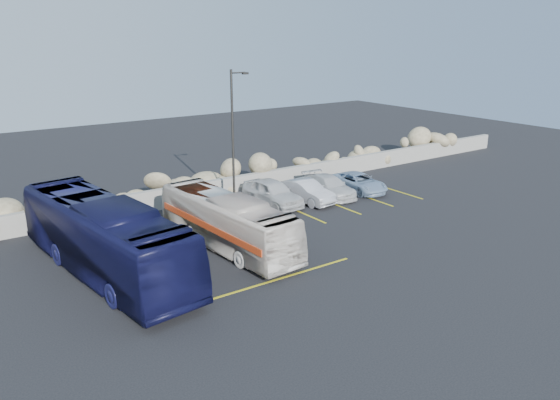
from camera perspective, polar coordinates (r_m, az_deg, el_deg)
ground at (r=23.43m, az=1.78°, el=-7.95°), size 90.00×90.00×0.00m
seawall at (r=33.00m, az=-10.74°, el=0.40°), size 60.00×0.40×1.20m
riprap_pile at (r=33.87m, az=-11.65°, el=2.01°), size 54.00×2.80×2.60m
parking_lines at (r=30.15m, az=2.55°, el=-2.11°), size 18.16×9.36×0.01m
lamppost at (r=31.09m, az=-4.88°, el=6.63°), size 1.14×0.18×8.00m
vintage_bus at (r=26.15m, az=-5.55°, el=-2.26°), size 2.80×9.37×2.57m
tour_coach at (r=24.24m, az=-17.85°, el=-3.75°), size 4.19×11.98×3.27m
car_a at (r=32.56m, az=-0.79°, el=0.79°), size 1.98×4.59×1.54m
car_b at (r=33.20m, az=2.76°, el=0.91°), size 1.79×4.16×1.33m
car_c at (r=34.56m, az=5.17°, el=1.45°), size 2.14×4.47×1.26m
car_d at (r=35.81m, az=8.23°, el=1.83°), size 2.11×4.30×1.17m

